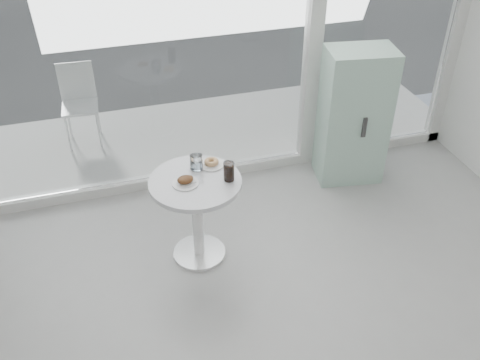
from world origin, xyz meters
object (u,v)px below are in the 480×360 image
object	(u,v)px
mint_cabinet	(354,117)
plate_fritter	(186,181)
water_tumbler_a	(195,163)
main_table	(196,203)
patio_chair	(79,99)
cola_glass	(229,172)
water_tumbler_b	(198,163)
plate_donut	(211,163)

from	to	relation	value
mint_cabinet	plate_fritter	bearing A→B (deg)	-148.58
water_tumbler_a	mint_cabinet	bearing A→B (deg)	18.81
main_table	patio_chair	bearing A→B (deg)	110.58
main_table	mint_cabinet	bearing A→B (deg)	22.87
plate_fritter	water_tumbler_a	distance (m)	0.21
cola_glass	mint_cabinet	bearing A→B (deg)	28.40
main_table	plate_fritter	world-z (taller)	plate_fritter
main_table	plate_fritter	bearing A→B (deg)	-163.52
main_table	mint_cabinet	distance (m)	1.86
patio_chair	plate_fritter	xyz separation A→B (m)	(0.72, -2.15, 0.26)
water_tumbler_a	cola_glass	size ratio (longest dim) A/B	0.81
water_tumbler_b	main_table	bearing A→B (deg)	-111.49
mint_cabinet	plate_fritter	size ratio (longest dim) A/B	6.61
plate_donut	water_tumbler_b	bearing A→B (deg)	-168.47
patio_chair	plate_donut	world-z (taller)	patio_chair
mint_cabinet	patio_chair	xyz separation A→B (m)	(-2.51, 1.41, -0.13)
water_tumbler_a	cola_glass	world-z (taller)	cola_glass
water_tumbler_a	water_tumbler_b	size ratio (longest dim) A/B	0.97
patio_chair	water_tumbler_b	world-z (taller)	patio_chair
plate_donut	patio_chair	bearing A→B (deg)	116.35
main_table	plate_fritter	size ratio (longest dim) A/B	3.78
water_tumbler_b	cola_glass	world-z (taller)	cola_glass
main_table	mint_cabinet	size ratio (longest dim) A/B	0.57
mint_cabinet	patio_chair	world-z (taller)	mint_cabinet
water_tumbler_a	cola_glass	distance (m)	0.31
main_table	mint_cabinet	world-z (taller)	mint_cabinet
main_table	water_tumbler_b	size ratio (longest dim) A/B	5.89
plate_fritter	plate_donut	bearing A→B (deg)	37.35
mint_cabinet	water_tumbler_a	xyz separation A→B (m)	(-1.68, -0.57, 0.15)
cola_glass	water_tumbler_a	bearing A→B (deg)	134.62
plate_donut	cola_glass	world-z (taller)	cola_glass
plate_fritter	water_tumbler_b	xyz separation A→B (m)	(0.13, 0.17, 0.03)
water_tumbler_a	water_tumbler_b	xyz separation A→B (m)	(0.02, -0.01, 0.00)
main_table	plate_donut	world-z (taller)	plate_donut
patio_chair	cola_glass	xyz separation A→B (m)	(1.05, -2.20, 0.31)
mint_cabinet	water_tumbler_b	bearing A→B (deg)	-151.92
mint_cabinet	plate_fritter	xyz separation A→B (m)	(-1.79, -0.74, 0.12)
patio_chair	cola_glass	distance (m)	2.45
patio_chair	cola_glass	size ratio (longest dim) A/B	5.50
main_table	water_tumbler_b	world-z (taller)	water_tumbler_b
water_tumbler_a	main_table	bearing A→B (deg)	-103.30
plate_fritter	plate_donut	distance (m)	0.31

